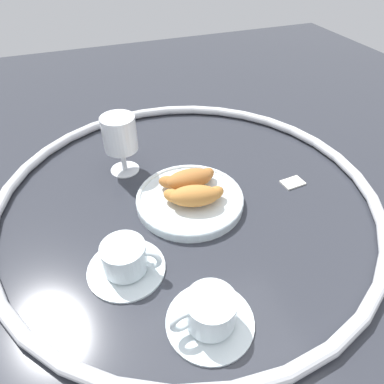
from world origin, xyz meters
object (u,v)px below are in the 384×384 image
coffee_cup_far (126,260)px  juice_glass_left (120,135)px  pastry_plate (192,199)px  coffee_cup_near (210,313)px  croissant_small (189,179)px  croissant_large (195,195)px  sugar_packet (293,182)px

coffee_cup_far → juice_glass_left: (0.06, 0.29, 0.07)m
pastry_plate → coffee_cup_near: 0.28m
juice_glass_left → croissant_small: bearing=-50.0°
coffee_cup_near → croissant_large: bearing=74.4°
croissant_large → sugar_packet: croissant_large is taller
croissant_large → croissant_small: bearing=81.6°
pastry_plate → croissant_large: (-0.00, -0.02, 0.03)m
coffee_cup_far → croissant_small: bearing=42.1°
pastry_plate → sugar_packet: 0.24m
sugar_packet → juice_glass_left: bearing=147.0°
croissant_large → coffee_cup_far: size_ratio=0.97×
croissant_large → coffee_cup_near: size_ratio=0.97×
croissant_large → juice_glass_left: bearing=119.1°
coffee_cup_near → sugar_packet: coffee_cup_near is taller
croissant_small → coffee_cup_far: 0.23m
coffee_cup_near → juice_glass_left: size_ratio=0.97×
croissant_small → coffee_cup_near: size_ratio=1.01×
coffee_cup_near → coffee_cup_far: size_ratio=1.00×
coffee_cup_near → sugar_packet: bearing=38.6°
coffee_cup_near → sugar_packet: 0.40m
coffee_cup_far → sugar_packet: 0.42m
coffee_cup_far → juice_glass_left: juice_glass_left is taller
croissant_large → croissant_small: same height
juice_glass_left → sugar_packet: bearing=-27.9°
croissant_small → coffee_cup_near: 0.31m
croissant_large → juice_glass_left: size_ratio=0.95×
pastry_plate → coffee_cup_far: (-0.17, -0.12, 0.01)m
coffee_cup_far → pastry_plate: bearing=36.7°
croissant_small → juice_glass_left: (-0.11, 0.14, 0.05)m
pastry_plate → juice_glass_left: 0.22m
croissant_small → juice_glass_left: juice_glass_left is taller
juice_glass_left → sugar_packet: 0.40m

